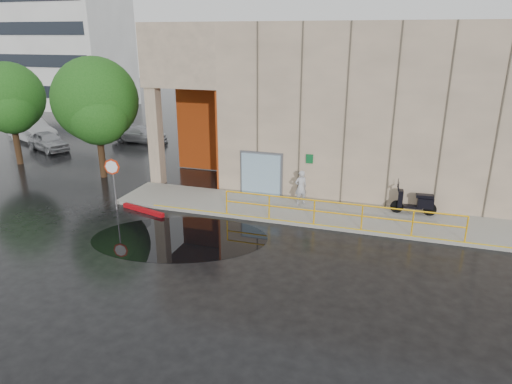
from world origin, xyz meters
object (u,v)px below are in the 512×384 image
car_a (48,141)px  tree_near (96,104)px  car_b (32,130)px  tree_far (9,100)px  stop_sign (113,173)px  car_c (139,134)px  red_curb (143,210)px  person (301,187)px  scooter (415,195)px

car_a → tree_near: (7.33, -4.25, 3.41)m
car_b → tree_far: 7.36m
stop_sign → car_c: (-6.24, 12.36, -1.14)m
stop_sign → red_curb: size_ratio=0.99×
person → tree_far: bearing=-42.2°
stop_sign → tree_far: (-9.92, 4.80, 2.10)m
scooter → tree_far: 22.85m
car_c → car_a: bearing=129.1°
scooter → car_a: (-23.46, 5.14, -0.35)m
car_a → tree_near: 9.13m
stop_sign → car_a: size_ratio=0.64×
stop_sign → tree_near: size_ratio=0.37×
car_b → car_c: (7.65, 2.15, -0.21)m
car_b → car_c: 7.95m
scooter → car_c: (-18.93, 9.25, -0.39)m
car_b → stop_sign: bearing=-102.2°
car_b → car_c: bearing=-50.2°
person → car_c: (-14.03, 9.49, -0.34)m
person → tree_near: (-11.23, 1.14, 3.11)m
car_c → stop_sign: bearing=-156.2°
red_curb → car_c: car_c is taller
tree_near → tree_far: bearing=173.0°
car_c → person: bearing=-127.1°
red_curb → tree_near: 7.27m
car_c → tree_far: tree_far is taller
scooter → tree_near: tree_near is taller
car_c → tree_far: bearing=151.0°
stop_sign → tree_far: size_ratio=0.39×
tree_near → tree_far: size_ratio=1.07×
tree_near → car_a: bearing=149.9°
stop_sign → tree_near: (-3.44, 4.01, 2.30)m
person → car_a: bearing=-52.1°
scooter → car_b: 27.51m
car_a → car_c: size_ratio=0.90×
red_curb → car_a: car_a is taller
car_a → tree_far: tree_far is taller
person → car_c: bearing=-70.0°
tree_near → scooter: bearing=-3.2°
person → red_curb: size_ratio=0.66×
stop_sign → tree_far: 11.22m
red_curb → car_b: car_b is taller
stop_sign → person: bearing=33.1°
tree_far → car_a: bearing=103.8°
tree_near → red_curb: bearing=-39.3°
person → red_curb: bearing=-13.2°
scooter → person: bearing=179.5°
person → car_a: person is taller
car_c → scooter: bearing=-119.0°
person → scooter: bearing=146.9°
red_curb → tree_far: (-11.20, 4.66, 3.76)m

